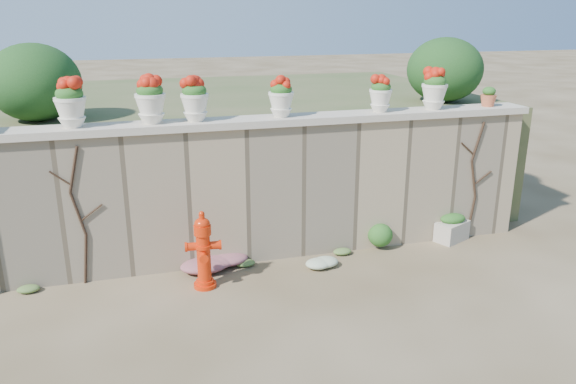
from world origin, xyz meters
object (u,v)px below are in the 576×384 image
object	(u,v)px
fire_hydrant	(203,250)
terracotta_pot	(488,98)
urn_pot_0	(70,103)
planter_box	(452,228)

from	to	relation	value
fire_hydrant	terracotta_pot	distance (m)	4.99
urn_pot_0	terracotta_pot	world-z (taller)	urn_pot_0
fire_hydrant	urn_pot_0	bearing A→B (deg)	158.57
fire_hydrant	planter_box	world-z (taller)	fire_hydrant
terracotta_pot	planter_box	bearing A→B (deg)	-157.02
fire_hydrant	terracotta_pot	size ratio (longest dim) A/B	3.64
planter_box	fire_hydrant	bearing A→B (deg)	162.60
urn_pot_0	terracotta_pot	xyz separation A→B (m)	(6.12, -0.00, -0.17)
fire_hydrant	urn_pot_0	xyz separation A→B (m)	(-1.49, 0.77, 1.87)
fire_hydrant	terracotta_pot	bearing A→B (deg)	15.43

